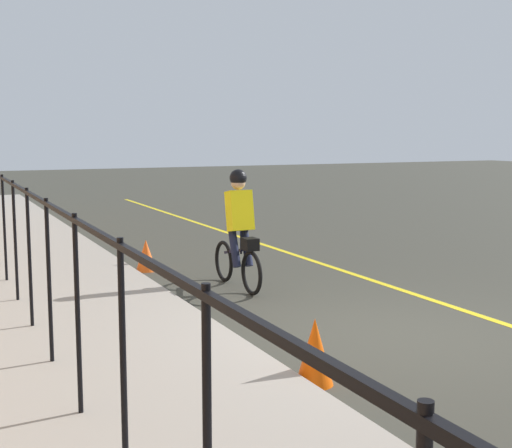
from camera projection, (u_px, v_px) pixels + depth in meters
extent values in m
plane|color=#38372E|center=(390.00, 336.00, 8.16)|extent=(80.00, 80.00, 0.00)
cube|color=yellow|center=(494.00, 320.00, 8.84)|extent=(36.00, 0.12, 0.01)
cube|color=gray|center=(100.00, 372.00, 6.71)|extent=(40.00, 3.20, 0.15)
cylinder|color=black|center=(123.00, 368.00, 4.20)|extent=(0.04, 0.04, 1.60)
cylinder|color=black|center=(78.00, 315.00, 5.45)|extent=(0.04, 0.04, 1.60)
cylinder|color=black|center=(49.00, 281.00, 6.70)|extent=(0.04, 0.04, 1.60)
cylinder|color=black|center=(30.00, 257.00, 7.95)|extent=(0.04, 0.04, 1.60)
cylinder|color=black|center=(15.00, 241.00, 9.20)|extent=(0.04, 0.04, 1.60)
cylinder|color=black|center=(4.00, 228.00, 10.45)|extent=(0.04, 0.04, 1.60)
cube|color=black|center=(36.00, 197.00, 7.23)|extent=(20.92, 0.04, 0.04)
torus|color=black|center=(224.00, 261.00, 11.12)|extent=(0.66, 0.06, 0.66)
torus|color=black|center=(252.00, 273.00, 10.18)|extent=(0.66, 0.06, 0.66)
cube|color=black|center=(237.00, 251.00, 10.62)|extent=(0.93, 0.04, 0.24)
cylinder|color=black|center=(241.00, 242.00, 10.47)|extent=(0.03, 0.03, 0.35)
cube|color=yellow|center=(240.00, 211.00, 10.45)|extent=(0.34, 0.36, 0.63)
sphere|color=tan|center=(238.00, 183.00, 10.44)|extent=(0.22, 0.22, 0.22)
sphere|color=black|center=(238.00, 178.00, 10.43)|extent=(0.26, 0.26, 0.26)
cylinder|color=#191E38|center=(234.00, 246.00, 10.46)|extent=(0.34, 0.12, 0.65)
cylinder|color=#191E38|center=(246.00, 245.00, 10.54)|extent=(0.34, 0.12, 0.65)
cube|color=black|center=(250.00, 244.00, 10.17)|extent=(0.24, 0.20, 0.18)
cone|color=#EC5006|center=(315.00, 351.00, 6.55)|extent=(0.36, 0.36, 0.64)
cone|color=#F35917|center=(146.00, 255.00, 11.98)|extent=(0.36, 0.36, 0.54)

